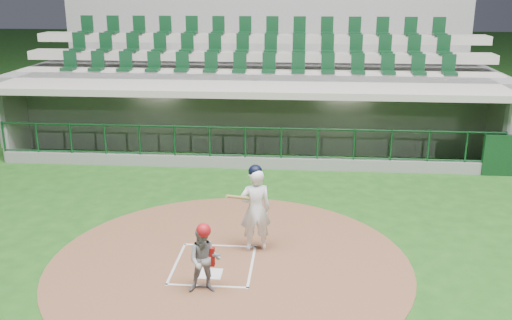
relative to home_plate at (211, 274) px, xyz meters
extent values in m
plane|color=#184413|center=(0.00, 0.70, -0.02)|extent=(120.00, 120.00, 0.00)
cylinder|color=brown|center=(0.30, 0.50, -0.02)|extent=(7.20, 7.20, 0.01)
cube|color=silver|center=(0.00, 0.00, 0.00)|extent=(0.43, 0.43, 0.02)
cube|color=silver|center=(-0.75, 0.40, 0.00)|extent=(0.05, 1.80, 0.01)
cube|color=silver|center=(0.75, 0.40, 0.00)|extent=(0.05, 1.80, 0.01)
cube|color=white|center=(0.00, 1.25, 0.00)|extent=(1.55, 0.05, 0.01)
cube|color=white|center=(0.00, -0.45, 0.00)|extent=(1.55, 0.05, 0.01)
cube|color=slate|center=(0.00, 8.20, -0.57)|extent=(15.00, 3.00, 0.10)
cube|color=slate|center=(0.00, 9.80, 0.83)|extent=(15.00, 0.20, 2.70)
cube|color=#AEA89A|center=(0.00, 9.68, 1.08)|extent=(13.50, 0.04, 0.90)
cube|color=gray|center=(-7.50, 8.20, 0.83)|extent=(0.20, 3.00, 2.70)
cube|color=slate|center=(7.50, 8.20, 0.83)|extent=(0.20, 3.00, 2.70)
cube|color=#A09B90|center=(0.00, 7.95, 2.28)|extent=(15.40, 3.50, 0.20)
cube|color=slate|center=(0.00, 6.65, 0.13)|extent=(15.00, 0.15, 0.40)
cube|color=black|center=(0.00, 6.65, 1.70)|extent=(15.00, 0.01, 0.95)
cube|color=brown|center=(0.00, 9.25, -0.30)|extent=(12.75, 0.40, 0.45)
cube|color=white|center=(-3.00, 8.20, 2.15)|extent=(1.30, 0.35, 0.04)
cube|color=white|center=(3.00, 8.20, 2.15)|extent=(1.30, 0.35, 0.04)
imported|color=#B11315|center=(-3.84, 8.79, 0.41)|extent=(1.34, 0.98, 1.86)
imported|color=#B12013|center=(-2.62, 9.25, 0.25)|extent=(0.97, 0.61, 1.54)
imported|color=#B6131D|center=(2.16, 9.05, 0.44)|extent=(1.08, 0.85, 1.93)
imported|color=#AD1512|center=(3.89, 8.81, 0.34)|extent=(1.65, 0.71, 1.73)
cube|color=slate|center=(0.00, 11.45, 1.13)|extent=(17.00, 6.50, 2.50)
cube|color=#ADA79C|center=(0.00, 9.95, 2.28)|extent=(16.60, 0.95, 0.30)
cube|color=gray|center=(0.00, 10.90, 2.83)|extent=(16.60, 0.95, 0.30)
cube|color=#9B978C|center=(0.00, 11.85, 3.38)|extent=(16.60, 0.95, 0.30)
cube|color=gray|center=(0.00, 14.80, 2.50)|extent=(17.00, 0.25, 5.05)
imported|color=white|center=(0.76, 1.15, 0.88)|extent=(0.73, 0.58, 1.77)
sphere|color=black|center=(0.76, 1.15, 1.70)|extent=(0.28, 0.28, 0.28)
cylinder|color=#A18649|center=(0.51, 0.90, 1.23)|extent=(0.58, 0.79, 0.39)
imported|color=gray|center=(0.00, -0.61, 0.61)|extent=(0.65, 0.53, 1.23)
sphere|color=#AE121A|center=(0.00, -0.61, 1.17)|extent=(0.26, 0.26, 0.26)
cube|color=maroon|center=(0.00, -0.46, 0.60)|extent=(0.32, 0.10, 0.35)
camera|label=1|loc=(1.67, -9.64, 5.28)|focal=40.00mm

